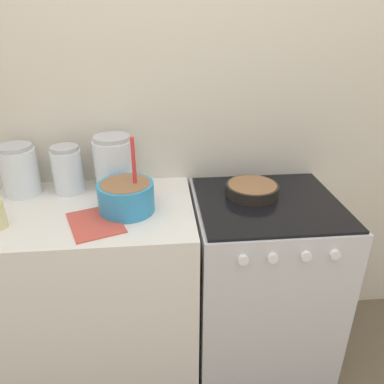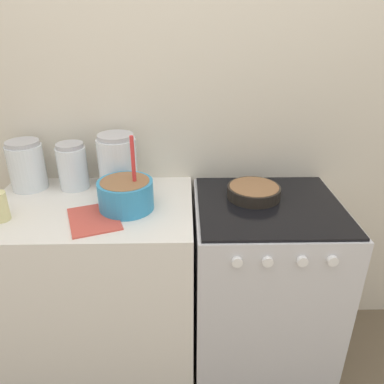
{
  "view_description": "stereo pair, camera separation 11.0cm",
  "coord_description": "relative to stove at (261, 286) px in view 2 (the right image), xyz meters",
  "views": [
    {
      "loc": [
        -0.14,
        -1.12,
        1.62
      ],
      "look_at": [
        0.0,
        0.31,
        0.93
      ],
      "focal_mm": 35.0,
      "sensor_mm": 36.0,
      "label": 1
    },
    {
      "loc": [
        -0.03,
        -1.12,
        1.62
      ],
      "look_at": [
        0.0,
        0.31,
        0.93
      ],
      "focal_mm": 35.0,
      "sensor_mm": 36.0,
      "label": 2
    }
  ],
  "objects": [
    {
      "name": "storage_jar_right",
      "position": [
        -0.67,
        0.19,
        0.55
      ],
      "size": [
        0.18,
        0.18,
        0.26
      ],
      "color": "silver",
      "rests_on": "countertop_cabinet"
    },
    {
      "name": "stove",
      "position": [
        0.0,
        0.0,
        0.0
      ],
      "size": [
        0.64,
        0.61,
        0.88
      ],
      "color": "silver",
      "rests_on": "ground_plane"
    },
    {
      "name": "storage_jar_middle",
      "position": [
        -0.88,
        0.19,
        0.53
      ],
      "size": [
        0.13,
        0.13,
        0.21
      ],
      "color": "silver",
      "rests_on": "countertop_cabinet"
    },
    {
      "name": "storage_jar_left",
      "position": [
        -1.08,
        0.19,
        0.54
      ],
      "size": [
        0.16,
        0.16,
        0.23
      ],
      "color": "silver",
      "rests_on": "countertop_cabinet"
    },
    {
      "name": "wall_back",
      "position": [
        -0.33,
        0.32,
        0.76
      ],
      "size": [
        4.74,
        0.05,
        2.4
      ],
      "color": "beige",
      "rests_on": "ground_plane"
    },
    {
      "name": "baking_pan",
      "position": [
        -0.06,
        0.07,
        0.47
      ],
      "size": [
        0.23,
        0.23,
        0.05
      ],
      "color": "black",
      "rests_on": "stove"
    },
    {
      "name": "recipe_page",
      "position": [
        -0.72,
        -0.12,
        0.45
      ],
      "size": [
        0.26,
        0.29,
        0.01
      ],
      "color": "#CC4C3F",
      "rests_on": "countertop_cabinet"
    },
    {
      "name": "countertop_cabinet",
      "position": [
        -0.77,
        0.0,
        0.0
      ],
      "size": [
        0.87,
        0.59,
        0.88
      ],
      "color": "silver",
      "rests_on": "ground_plane"
    },
    {
      "name": "mixing_bowl",
      "position": [
        -0.61,
        -0.03,
        0.51
      ],
      "size": [
        0.23,
        0.23,
        0.31
      ],
      "color": "#338CBF",
      "rests_on": "countertop_cabinet"
    }
  ]
}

